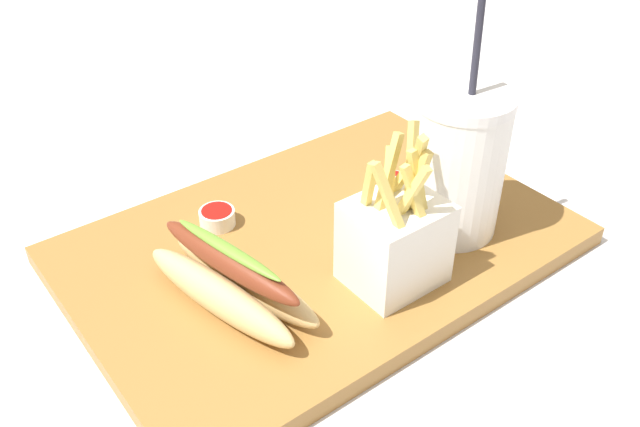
# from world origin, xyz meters

# --- Properties ---
(ground_plane) EXTENTS (2.40, 2.40, 0.02)m
(ground_plane) POSITION_xyz_m (0.00, 0.00, -0.01)
(ground_plane) COLOR silver
(food_tray) EXTENTS (0.49, 0.33, 0.02)m
(food_tray) POSITION_xyz_m (0.00, 0.00, 0.01)
(food_tray) COLOR olive
(food_tray) RESTS_ON ground_plane
(soda_cup) EXTENTS (0.09, 0.09, 0.24)m
(soda_cup) POSITION_xyz_m (0.12, -0.06, 0.09)
(soda_cup) COLOR white
(soda_cup) RESTS_ON food_tray
(fries_basket) EXTENTS (0.08, 0.07, 0.16)m
(fries_basket) POSITION_xyz_m (0.02, -0.09, 0.07)
(fries_basket) COLOR white
(fries_basket) RESTS_ON food_tray
(hot_dog_1) EXTENTS (0.09, 0.19, 0.06)m
(hot_dog_1) POSITION_xyz_m (-0.12, -0.03, 0.04)
(hot_dog_1) COLOR #DBB775
(hot_dog_1) RESTS_ON food_tray
(ketchup_cup_1) EXTENTS (0.04, 0.04, 0.02)m
(ketchup_cup_1) POSITION_xyz_m (-0.07, 0.08, 0.03)
(ketchup_cup_1) COLOR white
(ketchup_cup_1) RESTS_ON food_tray
(ketchup_cup_2) EXTENTS (0.03, 0.03, 0.02)m
(ketchup_cup_2) POSITION_xyz_m (0.12, 0.02, 0.03)
(ketchup_cup_2) COLOR white
(ketchup_cup_2) RESTS_ON food_tray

